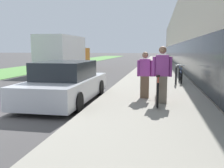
# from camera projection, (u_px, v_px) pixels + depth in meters

# --- Properties ---
(sidewalk_slab) EXTENTS (3.71, 70.00, 0.14)m
(sidewalk_slab) POSITION_uv_depth(u_px,v_px,m) (157.00, 66.00, 25.78)
(sidewalk_slab) COLOR gray
(sidewalk_slab) RESTS_ON ground
(storefront_facade) EXTENTS (10.01, 70.00, 6.84)m
(storefront_facade) POSITION_uv_depth(u_px,v_px,m) (213.00, 36.00, 31.83)
(storefront_facade) COLOR beige
(storefront_facade) RESTS_ON ground
(lawn_strip) EXTENTS (5.00, 70.00, 0.03)m
(lawn_strip) POSITION_uv_depth(u_px,v_px,m) (67.00, 63.00, 31.78)
(lawn_strip) COLOR #5B9347
(lawn_strip) RESTS_ON ground
(tandem_bicycle) EXTENTS (0.52, 2.91, 0.91)m
(tandem_bicycle) POSITION_uv_depth(u_px,v_px,m) (158.00, 89.00, 8.11)
(tandem_bicycle) COLOR black
(tandem_bicycle) RESTS_ON sidewalk_slab
(person_rider) EXTENTS (0.59, 0.23, 1.75)m
(person_rider) POSITION_uv_depth(u_px,v_px,m) (162.00, 75.00, 7.65)
(person_rider) COLOR #756B5B
(person_rider) RESTS_ON sidewalk_slab
(person_bystander) EXTENTS (0.53, 0.21, 1.57)m
(person_bystander) POSITION_uv_depth(u_px,v_px,m) (145.00, 75.00, 8.48)
(person_bystander) COLOR brown
(person_bystander) RESTS_ON sidewalk_slab
(bike_rack_hoop) EXTENTS (0.05, 0.60, 0.84)m
(bike_rack_hoop) POSITION_uv_depth(u_px,v_px,m) (176.00, 74.00, 11.70)
(bike_rack_hoop) COLOR black
(bike_rack_hoop) RESTS_ON sidewalk_slab
(cruiser_bike_nearest) EXTENTS (0.52, 1.81, 0.85)m
(cruiser_bike_nearest) POSITION_uv_depth(u_px,v_px,m) (180.00, 75.00, 12.52)
(cruiser_bike_nearest) COLOR black
(cruiser_bike_nearest) RESTS_ON sidewalk_slab
(parked_sedan_curbside) EXTENTS (1.94, 4.54, 1.39)m
(parked_sedan_curbside) POSITION_uv_depth(u_px,v_px,m) (66.00, 83.00, 8.53)
(parked_sedan_curbside) COLOR silver
(parked_sedan_curbside) RESTS_ON ground
(moving_truck) EXTENTS (2.34, 6.96, 2.81)m
(moving_truck) POSITION_uv_depth(u_px,v_px,m) (64.00, 54.00, 19.92)
(moving_truck) COLOR orange
(moving_truck) RESTS_ON ground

